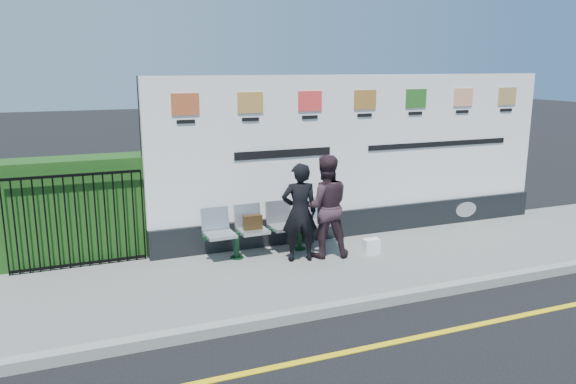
% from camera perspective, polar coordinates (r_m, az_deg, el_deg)
% --- Properties ---
extents(ground, '(80.00, 80.00, 0.00)m').
position_cam_1_polar(ground, '(7.77, 18.06, -12.87)').
color(ground, black).
extents(pavement, '(14.00, 3.00, 0.12)m').
position_cam_1_polar(pavement, '(9.63, 8.51, -6.93)').
color(pavement, slate).
rests_on(pavement, ground).
extents(kerb, '(14.00, 0.18, 0.14)m').
position_cam_1_polar(kerb, '(8.46, 13.71, -9.93)').
color(kerb, gray).
rests_on(kerb, ground).
extents(yellow_line, '(14.00, 0.10, 0.01)m').
position_cam_1_polar(yellow_line, '(7.77, 18.06, -12.84)').
color(yellow_line, yellow).
rests_on(yellow_line, ground).
extents(billboard, '(8.00, 0.30, 3.00)m').
position_cam_1_polar(billboard, '(10.66, 7.42, 2.58)').
color(billboard, black).
rests_on(billboard, pavement).
extents(hedge, '(2.35, 0.70, 1.70)m').
position_cam_1_polar(hedge, '(9.86, -20.80, -1.64)').
color(hedge, '#1C4615').
rests_on(hedge, pavement).
extents(railing, '(2.05, 0.06, 1.54)m').
position_cam_1_polar(railing, '(9.45, -20.69, -2.75)').
color(railing, black).
rests_on(railing, pavement).
extents(bench, '(2.22, 0.65, 0.47)m').
position_cam_1_polar(bench, '(9.63, -1.98, -4.94)').
color(bench, '#ADB3B6').
rests_on(bench, pavement).
extents(woman_left, '(0.66, 0.49, 1.64)m').
position_cam_1_polar(woman_left, '(9.15, 1.18, -2.09)').
color(woman_left, black).
rests_on(woman_left, pavement).
extents(woman_right, '(0.98, 0.84, 1.73)m').
position_cam_1_polar(woman_right, '(9.36, 3.78, -1.46)').
color(woman_right, '#332128').
rests_on(woman_right, pavement).
extents(handbag_brown, '(0.32, 0.14, 0.24)m').
position_cam_1_polar(handbag_brown, '(9.43, -3.62, -3.07)').
color(handbag_brown, black).
rests_on(handbag_brown, bench).
extents(carrier_bag_white, '(0.27, 0.16, 0.27)m').
position_cam_1_polar(carrier_bag_white, '(9.73, 8.46, -5.51)').
color(carrier_bag_white, white).
rests_on(carrier_bag_white, pavement).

